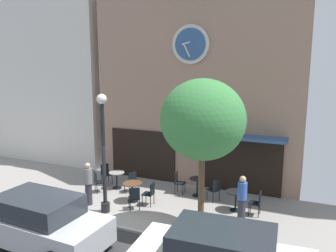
{
  "coord_description": "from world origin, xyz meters",
  "views": [
    {
      "loc": [
        5.77,
        -8.83,
        5.35
      ],
      "look_at": [
        0.91,
        2.45,
        3.09
      ],
      "focal_mm": 36.09,
      "sensor_mm": 36.0,
      "label": 1
    }
  ],
  "objects_px": {
    "street_tree": "(203,120)",
    "pedestrian_blue": "(242,199)",
    "cafe_chair_left_end": "(98,180)",
    "cafe_chair_by_entrance": "(134,197)",
    "pedestrian_grey": "(88,183)",
    "parked_car_silver": "(39,221)",
    "cafe_chair_mid_row": "(106,172)",
    "cafe_chair_corner": "(131,180)",
    "cafe_chair_near_tree": "(178,181)",
    "cafe_chair_outer": "(215,188)",
    "street_lamp": "(104,154)",
    "cafe_chair_facing_street": "(257,201)",
    "cafe_chair_right_end": "(150,192)",
    "cafe_table_center_left": "(197,184)",
    "cafe_table_near_door": "(236,197)",
    "cafe_table_center": "(117,177)",
    "cafe_table_center_right": "(133,188)"
  },
  "relations": [
    {
      "from": "street_lamp",
      "to": "cafe_chair_facing_street",
      "type": "bearing_deg",
      "value": 20.08
    },
    {
      "from": "cafe_table_center",
      "to": "cafe_chair_near_tree",
      "type": "distance_m",
      "value": 2.71
    },
    {
      "from": "cafe_table_near_door",
      "to": "cafe_chair_facing_street",
      "type": "bearing_deg",
      "value": -7.59
    },
    {
      "from": "cafe_table_center_left",
      "to": "cafe_table_near_door",
      "type": "distance_m",
      "value": 1.93
    },
    {
      "from": "cafe_table_center_right",
      "to": "cafe_chair_left_end",
      "type": "relative_size",
      "value": 0.85
    },
    {
      "from": "street_tree",
      "to": "pedestrian_blue",
      "type": "xyz_separation_m",
      "value": [
        1.1,
        1.09,
        -2.79
      ]
    },
    {
      "from": "pedestrian_grey",
      "to": "pedestrian_blue",
      "type": "distance_m",
      "value": 5.76
    },
    {
      "from": "cafe_chair_left_end",
      "to": "cafe_chair_by_entrance",
      "type": "bearing_deg",
      "value": -22.62
    },
    {
      "from": "cafe_table_center_right",
      "to": "pedestrian_grey",
      "type": "bearing_deg",
      "value": -146.92
    },
    {
      "from": "cafe_chair_left_end",
      "to": "pedestrian_grey",
      "type": "distance_m",
      "value": 1.31
    },
    {
      "from": "pedestrian_blue",
      "to": "cafe_chair_mid_row",
      "type": "bearing_deg",
      "value": 167.37
    },
    {
      "from": "cafe_chair_right_end",
      "to": "street_lamp",
      "type": "bearing_deg",
      "value": -136.91
    },
    {
      "from": "cafe_table_near_door",
      "to": "cafe_chair_near_tree",
      "type": "relative_size",
      "value": 0.83
    },
    {
      "from": "cafe_chair_corner",
      "to": "pedestrian_blue",
      "type": "xyz_separation_m",
      "value": [
        4.83,
        -0.95,
        0.33
      ]
    },
    {
      "from": "parked_car_silver",
      "to": "cafe_chair_mid_row",
      "type": "bearing_deg",
      "value": 102.35
    },
    {
      "from": "cafe_chair_left_end",
      "to": "pedestrian_blue",
      "type": "height_order",
      "value": "pedestrian_blue"
    },
    {
      "from": "street_tree",
      "to": "pedestrian_blue",
      "type": "distance_m",
      "value": 3.2
    },
    {
      "from": "street_tree",
      "to": "cafe_chair_by_entrance",
      "type": "distance_m",
      "value": 4.2
    },
    {
      "from": "cafe_chair_corner",
      "to": "cafe_chair_near_tree",
      "type": "relative_size",
      "value": 1.0
    },
    {
      "from": "street_tree",
      "to": "cafe_chair_right_end",
      "type": "bearing_deg",
      "value": 154.24
    },
    {
      "from": "street_tree",
      "to": "cafe_chair_mid_row",
      "type": "relative_size",
      "value": 5.48
    },
    {
      "from": "street_tree",
      "to": "pedestrian_grey",
      "type": "height_order",
      "value": "street_tree"
    },
    {
      "from": "cafe_table_center_right",
      "to": "pedestrian_grey",
      "type": "distance_m",
      "value": 1.71
    },
    {
      "from": "pedestrian_grey",
      "to": "cafe_table_center_left",
      "type": "bearing_deg",
      "value": 34.74
    },
    {
      "from": "cafe_chair_corner",
      "to": "cafe_chair_right_end",
      "type": "height_order",
      "value": "same"
    },
    {
      "from": "cafe_chair_left_end",
      "to": "cafe_table_center",
      "type": "bearing_deg",
      "value": 55.46
    },
    {
      "from": "cafe_table_center_left",
      "to": "pedestrian_blue",
      "type": "xyz_separation_m",
      "value": [
        2.14,
        -1.68,
        0.36
      ]
    },
    {
      "from": "cafe_table_center_right",
      "to": "cafe_chair_outer",
      "type": "height_order",
      "value": "cafe_chair_outer"
    },
    {
      "from": "street_tree",
      "to": "parked_car_silver",
      "type": "relative_size",
      "value": 1.13
    },
    {
      "from": "street_tree",
      "to": "street_lamp",
      "type": "bearing_deg",
      "value": -179.81
    },
    {
      "from": "cafe_chair_facing_street",
      "to": "cafe_chair_right_end",
      "type": "xyz_separation_m",
      "value": [
        -3.9,
        -0.71,
        0.0
      ]
    },
    {
      "from": "cafe_chair_corner",
      "to": "cafe_chair_outer",
      "type": "relative_size",
      "value": 1.0
    },
    {
      "from": "cafe_chair_outer",
      "to": "cafe_chair_near_tree",
      "type": "bearing_deg",
      "value": 172.29
    },
    {
      "from": "cafe_chair_facing_street",
      "to": "pedestrian_grey",
      "type": "distance_m",
      "value": 6.32
    },
    {
      "from": "cafe_table_near_door",
      "to": "cafe_chair_facing_street",
      "type": "relative_size",
      "value": 0.83
    },
    {
      "from": "cafe_table_center",
      "to": "pedestrian_grey",
      "type": "distance_m",
      "value": 1.94
    },
    {
      "from": "street_lamp",
      "to": "cafe_table_center_left",
      "type": "height_order",
      "value": "street_lamp"
    },
    {
      "from": "cafe_table_center_left",
      "to": "cafe_chair_right_end",
      "type": "relative_size",
      "value": 0.84
    },
    {
      "from": "street_tree",
      "to": "cafe_chair_near_tree",
      "type": "relative_size",
      "value": 5.48
    },
    {
      "from": "street_lamp",
      "to": "cafe_table_near_door",
      "type": "height_order",
      "value": "street_lamp"
    },
    {
      "from": "cafe_chair_right_end",
      "to": "cafe_chair_facing_street",
      "type": "bearing_deg",
      "value": 10.37
    },
    {
      "from": "cafe_table_near_door",
      "to": "cafe_chair_mid_row",
      "type": "bearing_deg",
      "value": 174.8
    },
    {
      "from": "cafe_chair_corner",
      "to": "cafe_table_center_left",
      "type": "bearing_deg",
      "value": 15.17
    },
    {
      "from": "cafe_table_center",
      "to": "parked_car_silver",
      "type": "xyz_separation_m",
      "value": [
        0.38,
        -4.94,
        0.26
      ]
    },
    {
      "from": "cafe_chair_mid_row",
      "to": "cafe_chair_facing_street",
      "type": "relative_size",
      "value": 1.0
    },
    {
      "from": "street_lamp",
      "to": "parked_car_silver",
      "type": "bearing_deg",
      "value": -100.42
    },
    {
      "from": "cafe_chair_left_end",
      "to": "street_tree",
      "type": "bearing_deg",
      "value": -16.54
    },
    {
      "from": "street_lamp",
      "to": "cafe_table_center_right",
      "type": "xyz_separation_m",
      "value": [
        0.45,
        1.23,
        -1.64
      ]
    },
    {
      "from": "cafe_chair_left_end",
      "to": "parked_car_silver",
      "type": "bearing_deg",
      "value": -78.42
    },
    {
      "from": "cafe_chair_left_end",
      "to": "cafe_chair_near_tree",
      "type": "bearing_deg",
      "value": 21.61
    }
  ]
}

